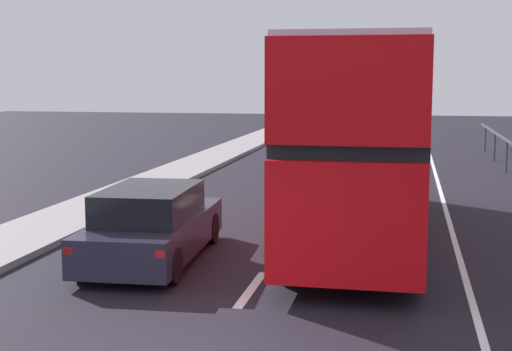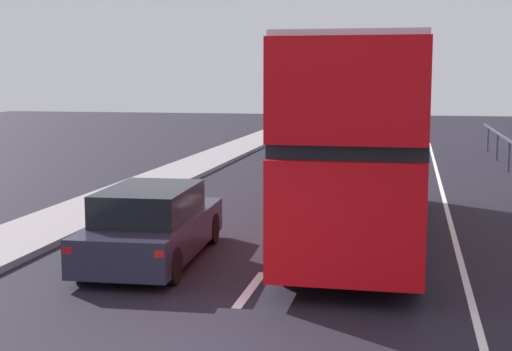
% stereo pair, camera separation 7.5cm
% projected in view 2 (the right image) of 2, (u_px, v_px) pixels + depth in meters
% --- Properties ---
extents(lane_paint_markings, '(3.70, 46.00, 0.01)m').
position_uv_depth(lane_paint_markings, '(388.00, 234.00, 16.48)').
color(lane_paint_markings, silver).
rests_on(lane_paint_markings, ground).
extents(double_decker_bus_red, '(2.53, 10.67, 4.21)m').
position_uv_depth(double_decker_bus_red, '(366.00, 135.00, 15.94)').
color(double_decker_bus_red, red).
rests_on(double_decker_bus_red, ground).
extents(hatchback_car_near, '(2.00, 4.63, 1.45)m').
position_uv_depth(hatchback_car_near, '(153.00, 225.00, 14.05)').
color(hatchback_car_near, '#242335').
rests_on(hatchback_car_near, ground).
extents(sedan_car_ahead, '(1.79, 4.57, 1.42)m').
position_uv_depth(sedan_car_ahead, '(320.00, 142.00, 31.99)').
color(sedan_car_ahead, black).
rests_on(sedan_car_ahead, ground).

